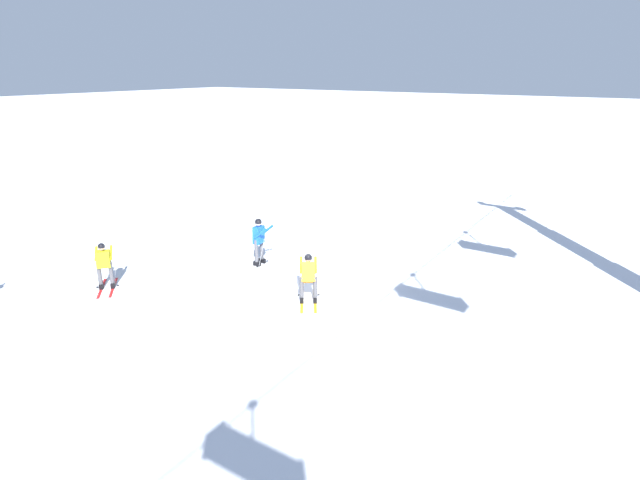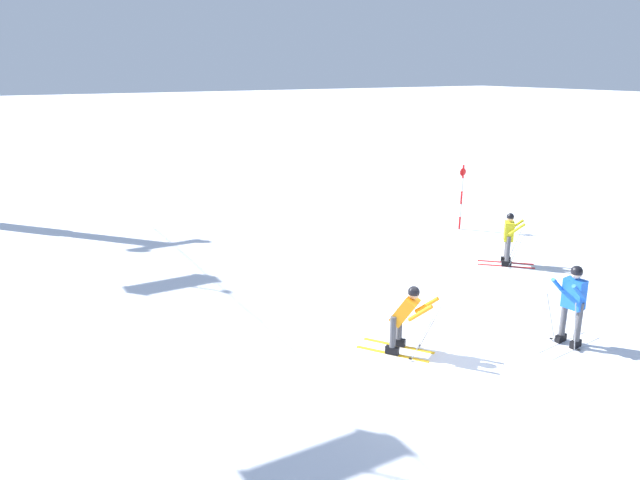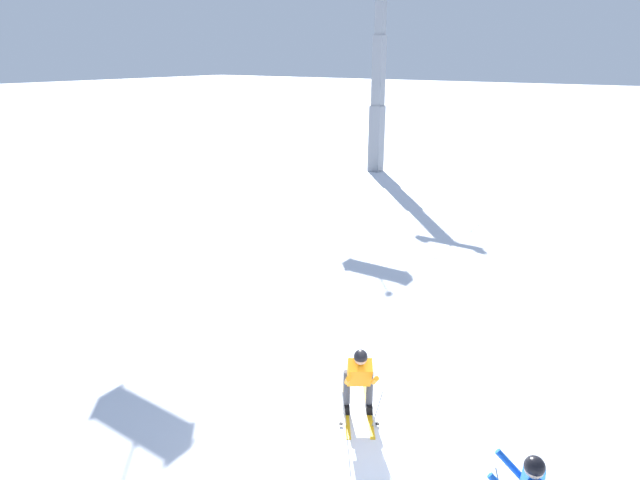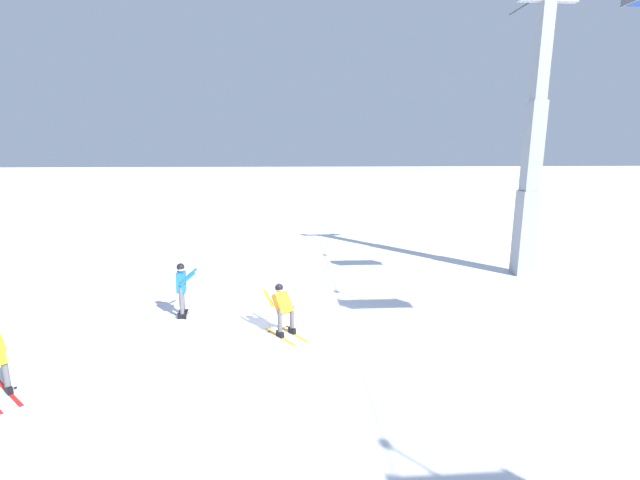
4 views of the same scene
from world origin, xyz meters
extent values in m
plane|color=white|center=(0.00, 0.00, 0.00)|extent=(260.00, 260.00, 0.00)
cube|color=yellow|center=(0.72, 0.55, 0.01)|extent=(1.34, 0.96, 0.01)
cube|color=black|center=(0.72, 0.55, 0.09)|extent=(0.29, 0.25, 0.16)
cylinder|color=#4C4C51|center=(0.72, 0.55, 0.51)|extent=(0.13, 0.13, 0.67)
cube|color=yellow|center=(0.49, 0.89, 0.01)|extent=(1.34, 0.96, 0.01)
cube|color=black|center=(0.49, 0.89, 0.09)|extent=(0.29, 0.25, 0.16)
cylinder|color=#4C4C51|center=(0.49, 0.89, 0.51)|extent=(0.13, 0.13, 0.67)
cube|color=orange|center=(0.47, 0.63, 0.93)|extent=(0.69, 0.66, 0.66)
sphere|color=tan|center=(0.33, 0.53, 1.32)|extent=(0.22, 0.22, 0.22)
sphere|color=black|center=(0.33, 0.53, 1.36)|extent=(0.24, 0.24, 0.24)
cylinder|color=orange|center=(0.28, 0.22, 1.03)|extent=(0.46, 0.35, 0.44)
cylinder|color=gray|center=(0.27, 0.16, 0.44)|extent=(0.34, 0.38, 1.15)
cylinder|color=black|center=(0.44, 0.22, 0.05)|extent=(0.07, 0.07, 0.01)
cylinder|color=orange|center=(0.02, 0.60, 1.03)|extent=(0.46, 0.35, 0.44)
cylinder|color=gray|center=(-0.05, 0.61, 0.44)|extent=(0.47, 0.19, 1.15)
cylinder|color=black|center=(0.07, 0.75, 0.05)|extent=(0.07, 0.07, 0.01)
cube|color=white|center=(-1.20, -2.63, 0.01)|extent=(0.27, 1.75, 0.01)
cube|color=black|center=(-1.20, -2.63, 0.09)|extent=(0.14, 0.29, 0.16)
cylinder|color=#4C4C51|center=(-1.20, -2.63, 0.60)|extent=(0.13, 0.13, 0.85)
cube|color=white|center=(-0.86, -2.60, 0.01)|extent=(0.27, 1.75, 0.01)
cube|color=black|center=(-0.86, -2.60, 0.09)|extent=(0.14, 0.29, 0.16)
cylinder|color=#4C4C51|center=(-0.86, -2.60, 0.60)|extent=(0.13, 0.13, 0.85)
cube|color=blue|center=(-1.03, -2.60, 1.17)|extent=(0.45, 0.32, 0.64)
sphere|color=beige|center=(-1.03, -2.59, 1.62)|extent=(0.23, 0.23, 0.23)
sphere|color=black|center=(-1.03, -2.59, 1.66)|extent=(0.25, 0.25, 0.25)
cylinder|color=blue|center=(-1.28, -2.39, 1.32)|extent=(0.14, 0.52, 0.45)
cylinder|color=gray|center=(-1.33, -2.35, 0.58)|extent=(0.16, 0.38, 1.22)
cylinder|color=black|center=(-1.36, -2.53, 0.05)|extent=(0.07, 0.07, 0.01)
cylinder|color=blue|center=(-0.83, -2.35, 1.32)|extent=(0.14, 0.52, 0.45)
cylinder|color=gray|center=(-0.79, -2.29, 0.58)|extent=(0.08, 0.40, 1.22)
cylinder|color=black|center=(-0.72, -2.46, 0.05)|extent=(0.07, 0.07, 0.01)
cube|color=red|center=(3.53, -5.62, 0.01)|extent=(1.18, 1.25, 0.01)
cube|color=black|center=(3.53, -5.62, 0.09)|extent=(0.27, 0.28, 0.16)
cylinder|color=#4C4C51|center=(3.53, -5.62, 0.55)|extent=(0.13, 0.13, 0.75)
cube|color=red|center=(3.27, -5.37, 0.01)|extent=(1.18, 1.25, 0.01)
cube|color=black|center=(3.27, -5.37, 0.09)|extent=(0.27, 0.28, 0.16)
cylinder|color=#4C4C51|center=(3.27, -5.37, 0.55)|extent=(0.13, 0.13, 0.75)
cube|color=gold|center=(3.40, -5.49, 1.04)|extent=(0.48, 0.48, 0.56)
sphere|color=tan|center=(3.40, -5.49, 1.44)|extent=(0.20, 0.20, 0.20)
sphere|color=black|center=(3.40, -5.49, 1.47)|extent=(0.22, 0.22, 0.22)
cylinder|color=gold|center=(3.43, -5.80, 1.17)|extent=(0.37, 0.39, 0.40)
cylinder|color=gray|center=(3.45, -5.84, 0.51)|extent=(0.21, 0.35, 1.07)
cylinder|color=black|center=(3.60, -5.75, 0.05)|extent=(0.07, 0.07, 0.01)
cylinder|color=gold|center=(3.10, -5.48, 1.17)|extent=(0.37, 0.39, 0.40)
cylinder|color=gray|center=(3.05, -5.47, 0.51)|extent=(0.34, 0.23, 1.07)
cylinder|color=black|center=(3.13, -5.31, 0.05)|extent=(0.07, 0.07, 0.01)
camera|label=1|loc=(12.45, 8.90, 6.98)|focal=28.45mm
camera|label=2|loc=(-8.20, 7.60, 5.69)|focal=32.83mm
camera|label=3|loc=(-6.58, -3.32, 6.20)|focal=29.82mm
camera|label=4|loc=(12.34, 0.94, 5.26)|focal=24.22mm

